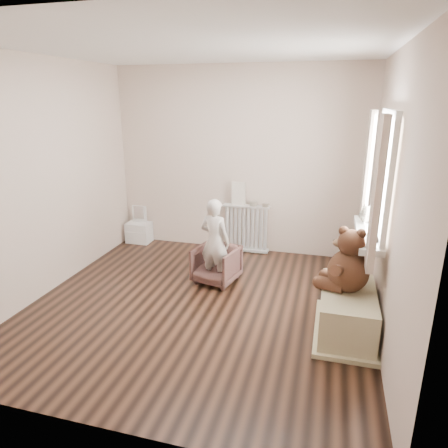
% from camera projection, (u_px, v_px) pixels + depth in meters
% --- Properties ---
extents(floor, '(3.60, 3.60, 0.01)m').
position_uv_depth(floor, '(200.00, 305.00, 4.36)').
color(floor, black).
rests_on(floor, ground).
extents(ceiling, '(3.60, 3.60, 0.01)m').
position_uv_depth(ceiling, '(195.00, 46.00, 3.57)').
color(ceiling, white).
rests_on(ceiling, ground).
extents(back_wall, '(3.60, 0.02, 2.60)m').
position_uv_depth(back_wall, '(239.00, 162.00, 5.62)').
color(back_wall, beige).
rests_on(back_wall, ground).
extents(front_wall, '(3.60, 0.02, 2.60)m').
position_uv_depth(front_wall, '(97.00, 253.00, 2.31)').
color(front_wall, beige).
rests_on(front_wall, ground).
extents(left_wall, '(0.02, 3.60, 2.60)m').
position_uv_depth(left_wall, '(44.00, 179.00, 4.42)').
color(left_wall, beige).
rests_on(left_wall, ground).
extents(right_wall, '(0.02, 3.60, 2.60)m').
position_uv_depth(right_wall, '(391.00, 200.00, 3.52)').
color(right_wall, beige).
rests_on(right_wall, ground).
extents(window, '(0.03, 0.90, 1.10)m').
position_uv_depth(window, '(385.00, 177.00, 3.76)').
color(window, white).
rests_on(window, right_wall).
extents(window_sill, '(0.22, 1.10, 0.06)m').
position_uv_depth(window_sill, '(368.00, 234.00, 3.95)').
color(window_sill, silver).
rests_on(window_sill, right_wall).
extents(curtain_left, '(0.06, 0.26, 1.30)m').
position_uv_depth(curtain_left, '(377.00, 196.00, 3.28)').
color(curtain_left, beige).
rests_on(curtain_left, right_wall).
extents(curtain_right, '(0.06, 0.26, 1.30)m').
position_uv_depth(curtain_right, '(367.00, 172.00, 4.33)').
color(curtain_right, beige).
rests_on(curtain_right, right_wall).
extents(radiator, '(0.67, 0.13, 0.70)m').
position_uv_depth(radiator, '(246.00, 226.00, 5.75)').
color(radiator, silver).
rests_on(radiator, floor).
extents(paper_doll, '(0.20, 0.02, 0.33)m').
position_uv_depth(paper_doll, '(239.00, 194.00, 5.64)').
color(paper_doll, beige).
rests_on(paper_doll, radiator).
extents(tin_a, '(0.10, 0.10, 0.06)m').
position_uv_depth(tin_a, '(254.00, 204.00, 5.62)').
color(tin_a, '#A59E8C').
rests_on(tin_a, radiator).
extents(tin_b, '(0.09, 0.09, 0.05)m').
position_uv_depth(tin_b, '(266.00, 205.00, 5.58)').
color(tin_b, '#A59E8C').
rests_on(tin_b, radiator).
extents(toy_vanity, '(0.36, 0.26, 0.57)m').
position_uv_depth(toy_vanity, '(139.00, 225.00, 6.18)').
color(toy_vanity, silver).
rests_on(toy_vanity, floor).
extents(armchair, '(0.58, 0.59, 0.45)m').
position_uv_depth(armchair, '(216.00, 264.00, 4.84)').
color(armchair, '#4F312B').
rests_on(armchair, floor).
extents(child, '(0.42, 0.33, 1.04)m').
position_uv_depth(child, '(215.00, 242.00, 4.70)').
color(child, beige).
rests_on(child, armchair).
extents(toy_bench, '(0.49, 0.93, 0.44)m').
position_uv_depth(toy_bench, '(347.00, 314.00, 3.79)').
color(toy_bench, beige).
rests_on(toy_bench, floor).
extents(teddy_bear, '(0.58, 0.50, 0.60)m').
position_uv_depth(teddy_bear, '(349.00, 267.00, 3.67)').
color(teddy_bear, '#351C11').
rests_on(teddy_bear, toy_bench).
extents(plush_cat, '(0.16, 0.25, 0.20)m').
position_uv_depth(plush_cat, '(366.00, 213.00, 4.19)').
color(plush_cat, '#686458').
rests_on(plush_cat, window_sill).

